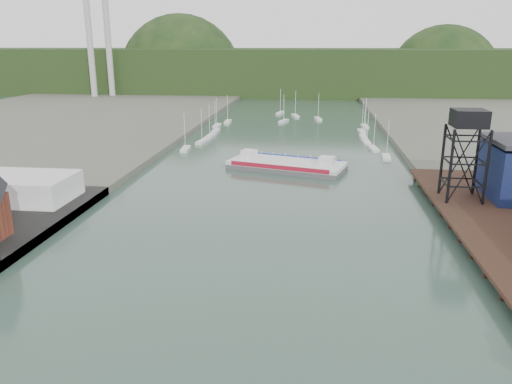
# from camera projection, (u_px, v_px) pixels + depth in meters

# --- Properties ---
(east_pier) EXTENTS (14.00, 70.00, 2.45)m
(east_pier) POSITION_uv_depth(u_px,v_px,m) (496.00, 225.00, 77.53)
(east_pier) COLOR black
(east_pier) RESTS_ON ground
(white_shed) EXTENTS (18.00, 12.00, 4.50)m
(white_shed) POSITION_uv_depth(u_px,v_px,m) (22.00, 188.00, 90.67)
(white_shed) COLOR silver
(white_shed) RESTS_ON west_quay
(lift_tower) EXTENTS (6.50, 6.50, 16.00)m
(lift_tower) POSITION_uv_depth(u_px,v_px,m) (469.00, 124.00, 86.20)
(lift_tower) COLOR black
(lift_tower) RESTS_ON east_pier
(marina_sailboats) EXTENTS (57.71, 92.65, 0.90)m
(marina_sailboats) POSITION_uv_depth(u_px,v_px,m) (289.00, 131.00, 171.02)
(marina_sailboats) COLOR silver
(marina_sailboats) RESTS_ON ground
(smokestacks) EXTENTS (11.20, 8.20, 60.00)m
(smokestacks) POSITION_uv_depth(u_px,v_px,m) (99.00, 42.00, 263.79)
(smokestacks) COLOR #ADACA7
(smokestacks) RESTS_ON ground
(distant_hills) EXTENTS (500.00, 120.00, 80.00)m
(distant_hills) POSITION_uv_depth(u_px,v_px,m) (296.00, 74.00, 323.68)
(distant_hills) COLOR black
(distant_hills) RESTS_ON ground
(chain_ferry) EXTENTS (29.24, 18.17, 3.93)m
(chain_ferry) POSITION_uv_depth(u_px,v_px,m) (287.00, 165.00, 119.48)
(chain_ferry) COLOR #4E4F51
(chain_ferry) RESTS_ON ground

